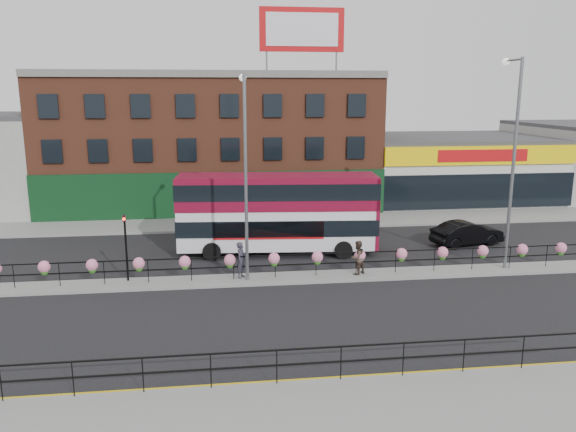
{
  "coord_description": "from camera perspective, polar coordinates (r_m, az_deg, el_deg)",
  "views": [
    {
      "loc": [
        -3.63,
        -25.75,
        8.9
      ],
      "look_at": [
        0.0,
        3.0,
        2.5
      ],
      "focal_mm": 35.0,
      "sensor_mm": 36.0,
      "label": 1
    }
  ],
  "objects": [
    {
      "name": "traffic_light_median",
      "position": [
        27.27,
        -16.21,
        -1.69
      ],
      "size": [
        0.15,
        0.28,
        3.65
      ],
      "color": "black",
      "rests_on": "median"
    },
    {
      "name": "brick_building",
      "position": [
        45.86,
        -7.7,
        7.62
      ],
      "size": [
        25.0,
        12.21,
        10.3
      ],
      "color": "brown",
      "rests_on": "ground"
    },
    {
      "name": "yellow_line_outer",
      "position": [
        18.55,
        5.2,
        -16.25
      ],
      "size": [
        60.0,
        0.1,
        0.01
      ],
      "primitive_type": "cube",
      "color": "gold",
      "rests_on": "ground"
    },
    {
      "name": "lamp_column_east",
      "position": [
        29.87,
        21.81,
        6.63
      ],
      "size": [
        0.37,
        1.83,
        10.42
      ],
      "color": "slate",
      "rests_on": "median"
    },
    {
      "name": "ground",
      "position": [
        27.48,
        0.79,
        -6.44
      ],
      "size": [
        120.0,
        120.0,
        0.0
      ],
      "primitive_type": "plane",
      "color": "black",
      "rests_on": "ground"
    },
    {
      "name": "lamp_column_west",
      "position": [
        26.01,
        -4.37,
        5.64
      ],
      "size": [
        0.34,
        1.68,
        9.59
      ],
      "color": "slate",
      "rests_on": "median"
    },
    {
      "name": "car",
      "position": [
        35.01,
        17.74,
        -1.68
      ],
      "size": [
        3.38,
        4.98,
        1.43
      ],
      "primitive_type": "imported",
      "rotation": [
        0.0,
        0.0,
        1.79
      ],
      "color": "black",
      "rests_on": "ground"
    },
    {
      "name": "median_railing",
      "position": [
        27.16,
        0.8,
        -4.35
      ],
      "size": [
        30.04,
        0.56,
        1.23
      ],
      "color": "black",
      "rests_on": "median"
    },
    {
      "name": "yellow_line_inner",
      "position": [
        18.7,
        5.08,
        -15.99
      ],
      "size": [
        60.0,
        0.1,
        0.01
      ],
      "primitive_type": "cube",
      "color": "gold",
      "rests_on": "ground"
    },
    {
      "name": "supermarket",
      "position": [
        50.08,
        16.0,
        4.8
      ],
      "size": [
        15.0,
        12.25,
        5.3
      ],
      "color": "silver",
      "rests_on": "ground"
    },
    {
      "name": "north_pavement",
      "position": [
        38.94,
        -1.66,
        -0.65
      ],
      "size": [
        60.0,
        4.0,
        0.15
      ],
      "primitive_type": "cube",
      "color": "gray",
      "rests_on": "ground"
    },
    {
      "name": "south_pavement",
      "position": [
        16.73,
        6.84,
        -19.46
      ],
      "size": [
        60.0,
        4.0,
        0.15
      ],
      "primitive_type": "cube",
      "color": "gray",
      "rests_on": "ground"
    },
    {
      "name": "pedestrian_b",
      "position": [
        27.73,
        7.08,
        -4.21
      ],
      "size": [
        1.4,
        1.39,
        1.69
      ],
      "primitive_type": "imported",
      "rotation": [
        0.0,
        0.0,
        3.71
      ],
      "color": "#43352B",
      "rests_on": "median"
    },
    {
      "name": "pedestrian_a",
      "position": [
        27.11,
        -4.79,
        -4.47
      ],
      "size": [
        0.96,
        0.91,
        1.76
      ],
      "primitive_type": "imported",
      "rotation": [
        0.0,
        0.0,
        1.14
      ],
      "color": "#302E3C",
      "rests_on": "median"
    },
    {
      "name": "median",
      "position": [
        27.46,
        0.79,
        -6.29
      ],
      "size": [
        60.0,
        1.6,
        0.15
      ],
      "primitive_type": "cube",
      "color": "gray",
      "rests_on": "ground"
    },
    {
      "name": "double_decker_bus",
      "position": [
        31.17,
        -1.0,
        1.06
      ],
      "size": [
        11.21,
        3.49,
        4.46
      ],
      "color": "silver",
      "rests_on": "ground"
    },
    {
      "name": "billboard",
      "position": [
        41.42,
        1.43,
        18.38
      ],
      "size": [
        6.0,
        0.29,
        4.4
      ],
      "color": "#B90C10",
      "rests_on": "brick_building"
    },
    {
      "name": "south_railing",
      "position": [
        17.62,
        -1.15,
        -14.32
      ],
      "size": [
        20.04,
        0.05,
        1.12
      ],
      "color": "black",
      "rests_on": "south_pavement"
    }
  ]
}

